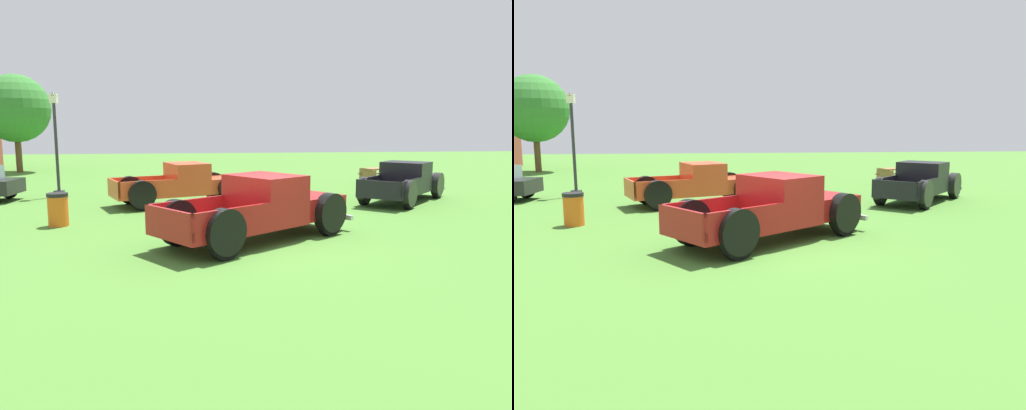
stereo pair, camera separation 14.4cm
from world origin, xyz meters
TOP-DOWN VIEW (x-y plane):
  - ground_plane at (0.00, 0.00)m, footprint 80.00×80.00m
  - pickup_truck_foreground at (0.26, 0.74)m, footprint 5.40×4.66m
  - pickup_truck_behind_left at (6.43, 6.55)m, footprint 4.53×4.71m
  - pickup_truck_behind_right at (-1.78, 6.78)m, footprint 5.18×3.37m
  - lamp_post_near at (-6.99, 9.17)m, footprint 0.36×0.36m
  - picnic_table at (7.53, 11.97)m, footprint 2.08×1.84m
  - trash_can at (-5.44, 3.01)m, footprint 0.59×0.59m
  - oak_tree_east at (-12.14, 20.36)m, footprint 4.03×4.03m

SIDE VIEW (x-z plane):
  - ground_plane at x=0.00m, z-range 0.00..0.00m
  - trash_can at x=-5.44m, z-range 0.00..0.95m
  - picnic_table at x=7.53m, z-range 0.10..0.88m
  - pickup_truck_behind_left at x=6.43m, z-range -0.03..1.45m
  - pickup_truck_behind_right at x=-1.78m, z-range -0.03..1.46m
  - pickup_truck_foreground at x=0.26m, z-range -0.04..1.59m
  - lamp_post_near at x=-6.99m, z-range 0.10..4.23m
  - oak_tree_east at x=-12.14m, z-range 0.89..6.74m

